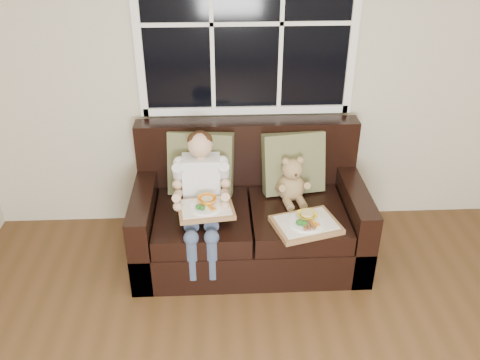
{
  "coord_description": "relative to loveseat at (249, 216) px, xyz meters",
  "views": [
    {
      "loc": [
        -0.4,
        -1.2,
        2.48
      ],
      "look_at": [
        -0.25,
        1.85,
        0.73
      ],
      "focal_mm": 38.0,
      "sensor_mm": 36.0,
      "label": 1
    }
  ],
  "objects": [
    {
      "name": "window_back",
      "position": [
        0.0,
        0.46,
        1.34
      ],
      "size": [
        1.62,
        0.04,
        1.37
      ],
      "color": "black",
      "rests_on": "room_walls"
    },
    {
      "name": "child",
      "position": [
        -0.35,
        -0.12,
        0.34
      ],
      "size": [
        0.39,
        0.6,
        0.89
      ],
      "color": "white",
      "rests_on": "loveseat"
    },
    {
      "name": "pillow_left",
      "position": [
        -0.36,
        0.15,
        0.38
      ],
      "size": [
        0.51,
        0.3,
        0.5
      ],
      "rotation": [
        -0.21,
        0.0,
        -0.17
      ],
      "color": "brown",
      "rests_on": "loveseat"
    },
    {
      "name": "room_walls",
      "position": [
        0.18,
        -2.02,
        1.28
      ],
      "size": [
        4.52,
        5.02,
        2.71
      ],
      "color": "beige",
      "rests_on": "ground"
    },
    {
      "name": "tray_left",
      "position": [
        -0.32,
        -0.27,
        0.27
      ],
      "size": [
        0.41,
        0.34,
        0.09
      ],
      "rotation": [
        0.0,
        0.0,
        0.13
      ],
      "color": "olive",
      "rests_on": "child"
    },
    {
      "name": "loveseat",
      "position": [
        0.0,
        0.0,
        0.0
      ],
      "size": [
        1.7,
        0.92,
        0.96
      ],
      "color": "black",
      "rests_on": "ground"
    },
    {
      "name": "teddy_bear",
      "position": [
        0.31,
        0.01,
        0.29
      ],
      "size": [
        0.23,
        0.29,
        0.37
      ],
      "rotation": [
        0.0,
        0.0,
        0.15
      ],
      "color": "#998451",
      "rests_on": "loveseat"
    },
    {
      "name": "pillow_right",
      "position": [
        0.34,
        0.15,
        0.37
      ],
      "size": [
        0.49,
        0.28,
        0.48
      ],
      "rotation": [
        -0.21,
        0.0,
        0.16
      ],
      "color": "brown",
      "rests_on": "loveseat"
    },
    {
      "name": "tray_right",
      "position": [
        0.37,
        -0.36,
        0.17
      ],
      "size": [
        0.51,
        0.44,
        0.1
      ],
      "rotation": [
        0.0,
        0.0,
        0.28
      ],
      "color": "olive",
      "rests_on": "loveseat"
    }
  ]
}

